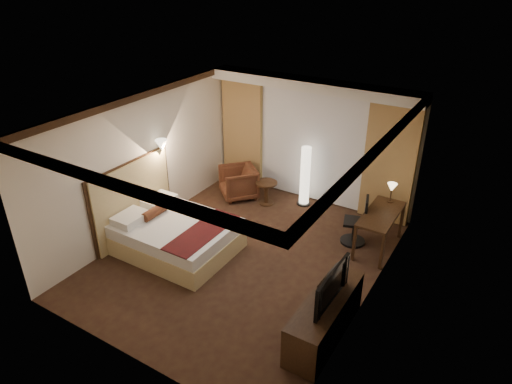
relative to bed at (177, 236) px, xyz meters
The scene contains 21 objects.
floor 1.29m from the bed, 20.78° to the left, with size 4.50×5.50×0.01m, color #311A13.
ceiling 2.71m from the bed, 20.78° to the left, with size 4.50×5.50×0.01m, color white.
back_wall 3.57m from the bed, 69.80° to the left, with size 4.50×0.02×2.70m, color white.
left_wall 1.57m from the bed, 157.42° to the left, with size 0.02×5.50×2.70m, color white.
right_wall 3.61m from the bed, ahead, with size 0.02×5.50×2.70m, color white.
crown_molding 2.66m from the bed, 20.78° to the left, with size 4.50×5.50×0.12m, color black, non-canonical shape.
soffit 3.92m from the bed, 68.24° to the left, with size 4.50×0.50×0.20m, color white.
curtain_sheer 3.46m from the bed, 69.32° to the left, with size 2.48×0.04×2.45m, color silver.
curtain_left_drape 3.24m from the bed, 99.72° to the left, with size 1.00×0.14×2.45m, color #A3764A.
curtain_right_drape 4.30m from the bed, 46.74° to the left, with size 1.00×0.14×2.45m, color #A3764A.
wall_sconce 1.79m from the bed, 139.11° to the left, with size 0.24×0.24×0.24m, color white, non-canonical shape.
bed is the anchor object (origin of this frame).
headboard 1.12m from the bed, behind, with size 0.12×1.88×1.50m, color tan, non-canonical shape.
armchair 2.37m from the bed, 94.96° to the left, with size 0.75×0.70×0.77m, color #512118.
side_table 2.46m from the bed, 78.51° to the left, with size 0.47×0.47×0.52m, color black, non-canonical shape.
floor_lamp 3.08m from the bed, 66.63° to the left, with size 0.28×0.28×1.35m, color white, non-canonical shape.
desk 3.70m from the bed, 32.32° to the left, with size 0.55×1.29×0.75m, color black, non-canonical shape.
desk_lamp 4.04m from the bed, 38.36° to the left, with size 0.18×0.18×0.34m, color #FFD899, non-canonical shape.
office_chair 3.30m from the bed, 35.83° to the left, with size 0.47×0.47×0.97m, color black, non-canonical shape.
dresser 3.23m from the bed, 10.26° to the right, with size 0.50×1.68×0.65m, color black, non-canonical shape.
television 3.26m from the bed, 10.36° to the right, with size 0.99×0.57×0.13m, color black.
Camera 1 is at (3.71, -5.69, 4.84)m, focal length 32.00 mm.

